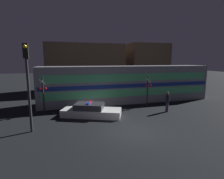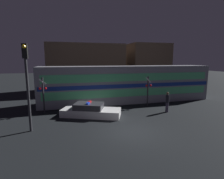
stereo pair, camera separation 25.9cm
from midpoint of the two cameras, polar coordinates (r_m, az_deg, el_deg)
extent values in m
plane|color=black|center=(11.81, 6.31, -13.45)|extent=(120.00, 120.00, 0.00)
cube|color=gray|center=(19.70, 5.46, 1.85)|extent=(18.90, 3.06, 3.99)
cube|color=#193899|center=(18.28, 7.14, 1.23)|extent=(18.52, 0.03, 0.40)
cube|color=#59D88C|center=(18.39, 7.09, -0.99)|extent=(17.95, 0.02, 0.80)
cube|color=#59D88C|center=(18.17, 7.19, 3.97)|extent=(17.95, 0.02, 0.80)
cube|color=silver|center=(14.79, -6.31, -7.44)|extent=(5.15, 3.53, 0.61)
cube|color=#333338|center=(14.70, -7.09, -5.38)|extent=(2.75, 2.34, 0.47)
cube|color=blue|center=(14.37, -7.39, -4.51)|extent=(0.39, 0.57, 0.12)
cube|color=red|center=(14.87, -6.84, -4.02)|extent=(0.39, 0.57, 0.12)
cylinder|color=#3F384C|center=(16.54, 17.93, -5.56)|extent=(0.26, 0.26, 0.87)
cylinder|color=black|center=(16.36, 18.07, -2.87)|extent=(0.31, 0.31, 0.72)
sphere|color=brown|center=(16.27, 18.16, -1.22)|extent=(0.23, 0.23, 0.23)
cylinder|color=#2D2D33|center=(18.00, 11.98, -0.59)|extent=(0.14, 0.14, 3.03)
sphere|color=red|center=(17.69, 11.57, 1.24)|extent=(0.21, 0.21, 0.21)
sphere|color=red|center=(17.90, 12.90, 1.29)|extent=(0.21, 0.21, 0.21)
cube|color=white|center=(17.76, 12.24, 3.03)|extent=(0.58, 0.03, 0.58)
cylinder|color=#2D2D33|center=(16.28, -21.07, -1.83)|extent=(0.14, 0.14, 3.16)
sphere|color=red|center=(16.08, -22.07, 0.26)|extent=(0.21, 0.21, 0.21)
sphere|color=red|center=(16.02, -20.43, 0.33)|extent=(0.21, 0.21, 0.21)
cube|color=white|center=(16.02, -21.35, 2.32)|extent=(0.58, 0.03, 0.58)
cylinder|color=#2D2D33|center=(12.26, -25.09, -1.94)|extent=(0.17, 0.17, 4.71)
cube|color=black|center=(12.07, -26.04, 11.23)|extent=(0.30, 0.30, 0.90)
sphere|color=gold|center=(11.89, -26.31, 12.48)|extent=(0.23, 0.23, 0.23)
cube|color=brown|center=(27.55, -8.24, 7.12)|extent=(11.32, 5.19, 7.03)
cube|color=brown|center=(30.37, 11.73, 7.47)|extent=(6.41, 4.84, 7.29)
camera|label=1|loc=(0.13, -89.56, 0.07)|focal=28.00mm
camera|label=2|loc=(0.13, 90.44, -0.07)|focal=28.00mm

